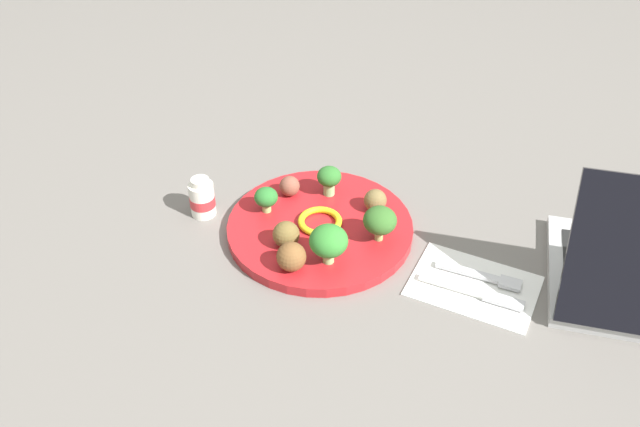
{
  "coord_description": "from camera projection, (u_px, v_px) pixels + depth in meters",
  "views": [
    {
      "loc": [
        0.41,
        -0.7,
        0.68
      ],
      "look_at": [
        0.0,
        0.0,
        0.04
      ],
      "focal_mm": 39.04,
      "sensor_mm": 36.0,
      "label": 1
    }
  ],
  "objects": [
    {
      "name": "knife",
      "position": [
        476.0,
        293.0,
        0.94
      ],
      "size": [
        0.15,
        0.03,
        0.01
      ],
      "color": "white",
      "rests_on": "napkin"
    },
    {
      "name": "yogurt_bottle",
      "position": [
        202.0,
        198.0,
        1.07
      ],
      "size": [
        0.04,
        0.04,
        0.07
      ],
      "color": "white",
      "rests_on": "ground_plane"
    },
    {
      "name": "meatball_front_right",
      "position": [
        290.0,
        186.0,
        1.09
      ],
      "size": [
        0.03,
        0.03,
        0.03
      ],
      "primitive_type": "sphere",
      "color": "brown",
      "rests_on": "plate"
    },
    {
      "name": "broccoli_floret_front_left",
      "position": [
        329.0,
        241.0,
        0.96
      ],
      "size": [
        0.05,
        0.05,
        0.06
      ],
      "color": "#99CE7D",
      "rests_on": "plate"
    },
    {
      "name": "ground_plane",
      "position": [
        320.0,
        232.0,
        1.05
      ],
      "size": [
        4.0,
        4.0,
        0.0
      ],
      "primitive_type": "plane",
      "color": "slate"
    },
    {
      "name": "napkin",
      "position": [
        474.0,
        285.0,
        0.96
      ],
      "size": [
        0.18,
        0.13,
        0.01
      ],
      "primitive_type": "cube",
      "rotation": [
        0.0,
        0.0,
        0.07
      ],
      "color": "white",
      "rests_on": "ground_plane"
    },
    {
      "name": "broccoli_floret_mid_right",
      "position": [
        329.0,
        178.0,
        1.08
      ],
      "size": [
        0.04,
        0.04,
        0.05
      ],
      "color": "#8ECC82",
      "rests_on": "plate"
    },
    {
      "name": "broccoli_floret_far_rim",
      "position": [
        266.0,
        198.0,
        1.05
      ],
      "size": [
        0.04,
        0.04,
        0.04
      ],
      "color": "#A2CB74",
      "rests_on": "plate"
    },
    {
      "name": "pepper_ring_mid_left",
      "position": [
        324.0,
        222.0,
        1.04
      ],
      "size": [
        0.09,
        0.09,
        0.01
      ],
      "primitive_type": "torus",
      "rotation": [
        0.0,
        0.0,
        0.41
      ],
      "color": "yellow",
      "rests_on": "plate"
    },
    {
      "name": "fork",
      "position": [
        483.0,
        276.0,
        0.97
      ],
      "size": [
        0.12,
        0.03,
        0.01
      ],
      "color": "silver",
      "rests_on": "napkin"
    },
    {
      "name": "meatball_center",
      "position": [
        291.0,
        257.0,
        0.96
      ],
      "size": [
        0.04,
        0.04,
        0.04
      ],
      "primitive_type": "sphere",
      "color": "brown",
      "rests_on": "plate"
    },
    {
      "name": "plate",
      "position": [
        320.0,
        228.0,
        1.05
      ],
      "size": [
        0.28,
        0.28,
        0.02
      ],
      "primitive_type": "cylinder",
      "color": "red",
      "rests_on": "ground_plane"
    },
    {
      "name": "meatball_mid_left",
      "position": [
        286.0,
        234.0,
        1.0
      ],
      "size": [
        0.04,
        0.04,
        0.04
      ],
      "primitive_type": "sphere",
      "color": "brown",
      "rests_on": "plate"
    },
    {
      "name": "meatball_far_rim",
      "position": [
        375.0,
        200.0,
        1.06
      ],
      "size": [
        0.04,
        0.04,
        0.04
      ],
      "primitive_type": "sphere",
      "color": "brown",
      "rests_on": "plate"
    },
    {
      "name": "broccoli_floret_mid_left",
      "position": [
        380.0,
        221.0,
        1.0
      ],
      "size": [
        0.05,
        0.05,
        0.05
      ],
      "color": "#9CB867",
      "rests_on": "plate"
    }
  ]
}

